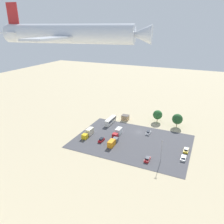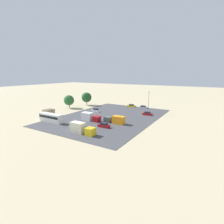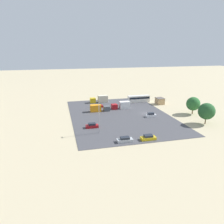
# 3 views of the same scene
# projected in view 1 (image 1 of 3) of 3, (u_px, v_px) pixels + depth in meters

# --- Properties ---
(ground_plane) EXTENTS (400.00, 400.00, 0.00)m
(ground_plane) POSITION_uv_depth(u_px,v_px,m) (139.00, 132.00, 114.70)
(ground_plane) COLOR tan
(parking_lot_surface) EXTENTS (54.53, 37.60, 0.08)m
(parking_lot_surface) POSITION_uv_depth(u_px,v_px,m) (132.00, 141.00, 105.40)
(parking_lot_surface) COLOR #424247
(parking_lot_surface) RESTS_ON ground
(shed_building) EXTENTS (4.23, 3.51, 2.94)m
(shed_building) POSITION_uv_depth(u_px,v_px,m) (125.00, 118.00, 129.28)
(shed_building) COLOR tan
(shed_building) RESTS_ON ground
(bus) EXTENTS (2.55, 10.59, 3.20)m
(bus) POSITION_uv_depth(u_px,v_px,m) (110.00, 120.00, 124.35)
(bus) COLOR silver
(bus) RESTS_ON ground
(parked_car_0) EXTENTS (1.84, 4.14, 1.55)m
(parked_car_0) POSITION_uv_depth(u_px,v_px,m) (147.00, 159.00, 89.98)
(parked_car_0) COLOR maroon
(parked_car_0) RESTS_ON ground
(parked_car_1) EXTENTS (1.78, 4.02, 1.64)m
(parked_car_1) POSITION_uv_depth(u_px,v_px,m) (148.00, 133.00, 112.43)
(parked_car_1) COLOR silver
(parked_car_1) RESTS_ON ground
(parked_car_2) EXTENTS (1.91, 4.49, 1.42)m
(parked_car_2) POSITION_uv_depth(u_px,v_px,m) (183.00, 158.00, 90.92)
(parked_car_2) COLOR #ADB2B7
(parked_car_2) RESTS_ON ground
(parked_car_3) EXTENTS (1.78, 4.09, 1.64)m
(parked_car_3) POSITION_uv_depth(u_px,v_px,m) (101.00, 140.00, 105.16)
(parked_car_3) COLOR maroon
(parked_car_3) RESTS_ON ground
(parked_car_4) EXTENTS (1.96, 4.40, 1.45)m
(parked_car_4) POSITION_uv_depth(u_px,v_px,m) (186.00, 150.00, 96.70)
(parked_car_4) COLOR gold
(parked_car_4) RESTS_ON ground
(parked_truck_0) EXTENTS (2.48, 8.50, 3.33)m
(parked_truck_0) POSITION_uv_depth(u_px,v_px,m) (88.00, 133.00, 110.36)
(parked_truck_0) COLOR gold
(parked_truck_0) RESTS_ON ground
(parked_truck_1) EXTENTS (2.34, 8.09, 2.85)m
(parked_truck_1) POSITION_uv_depth(u_px,v_px,m) (113.00, 142.00, 101.70)
(parked_truck_1) COLOR #4C5156
(parked_truck_1) RESTS_ON ground
(parked_truck_2) EXTENTS (2.55, 7.97, 3.04)m
(parked_truck_2) POSITION_uv_depth(u_px,v_px,m) (118.00, 132.00, 111.25)
(parked_truck_2) COLOR maroon
(parked_truck_2) RESTS_ON ground
(tree_near_shed) EXTENTS (5.39, 5.39, 6.88)m
(tree_near_shed) POSITION_uv_depth(u_px,v_px,m) (158.00, 115.00, 126.11)
(tree_near_shed) COLOR brown
(tree_near_shed) RESTS_ON ground
(tree_apron_mid) EXTENTS (5.71, 5.71, 7.40)m
(tree_apron_mid) POSITION_uv_depth(u_px,v_px,m) (177.00, 119.00, 119.37)
(tree_apron_mid) COLOR brown
(tree_apron_mid) RESTS_ON ground
(light_pole_lot_centre) EXTENTS (0.90, 0.28, 9.76)m
(light_pole_lot_centre) POSITION_uv_depth(u_px,v_px,m) (161.00, 150.00, 87.57)
(light_pole_lot_centre) COLOR gray
(light_pole_lot_centre) RESTS_ON ground
(airplane) EXTENTS (32.53, 26.39, 8.28)m
(airplane) POSITION_uv_depth(u_px,v_px,m) (73.00, 34.00, 45.56)
(airplane) COLOR silver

